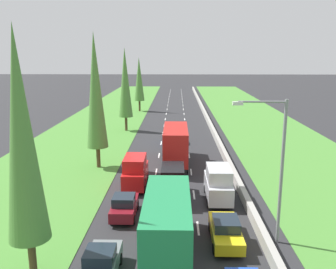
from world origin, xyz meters
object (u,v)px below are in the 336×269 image
(red_box_truck_centre_lane, at_px, (176,145))
(street_light_mast, at_px, (277,162))
(poplar_tree_second, at_px, (96,91))
(poplar_tree_third, at_px, (125,83))
(blue_sedan_centre_lane, at_px, (174,137))
(maroon_hatchback_left_lane, at_px, (124,206))
(yellow_sedan_right_lane, at_px, (226,230))
(poplar_tree_fourth, at_px, (139,79))
(black_van_centre_lane, at_px, (173,183))
(red_van_left_lane, at_px, (135,172))
(grey_hatchback_left_lane, at_px, (101,263))
(silver_van_right_lane, at_px, (218,184))
(poplar_tree_nearest, at_px, (22,137))
(green_box_truck_centre_lane, at_px, (168,225))

(red_box_truck_centre_lane, xyz_separation_m, street_light_mast, (6.06, -16.25, 3.05))
(poplar_tree_second, relative_size, poplar_tree_third, 1.10)
(poplar_tree_second, xyz_separation_m, poplar_tree_third, (0.38, 18.47, -0.61))
(red_box_truck_centre_lane, xyz_separation_m, blue_sedan_centre_lane, (-0.18, 9.77, -1.37))
(maroon_hatchback_left_lane, height_order, blue_sedan_centre_lane, maroon_hatchback_left_lane)
(yellow_sedan_right_lane, height_order, poplar_tree_third, poplar_tree_third)
(street_light_mast, bearing_deg, poplar_tree_fourth, 104.35)
(blue_sedan_centre_lane, xyz_separation_m, poplar_tree_fourth, (-7.32, 27.02, 5.72))
(maroon_hatchback_left_lane, bearing_deg, black_van_centre_lane, 44.85)
(maroon_hatchback_left_lane, distance_m, black_van_centre_lane, 4.88)
(yellow_sedan_right_lane, xyz_separation_m, red_van_left_lane, (-6.69, 9.65, 0.59))
(grey_hatchback_left_lane, height_order, yellow_sedan_right_lane, grey_hatchback_left_lane)
(black_van_centre_lane, bearing_deg, silver_van_right_lane, -1.87)
(silver_van_right_lane, xyz_separation_m, poplar_tree_second, (-11.44, 8.39, 6.53))
(red_van_left_lane, xyz_separation_m, street_light_mast, (9.60, -9.54, 3.83))
(silver_van_right_lane, distance_m, blue_sedan_centre_lane, 19.69)
(grey_hatchback_left_lane, xyz_separation_m, poplar_tree_third, (-3.78, 37.48, 6.48))
(poplar_tree_nearest, height_order, poplar_tree_fourth, poplar_tree_nearest)
(maroon_hatchback_left_lane, xyz_separation_m, poplar_tree_second, (-4.35, 11.70, 7.10))
(green_box_truck_centre_lane, bearing_deg, red_van_left_lane, 104.99)
(grey_hatchback_left_lane, distance_m, green_box_truck_centre_lane, 4.08)
(poplar_tree_second, bearing_deg, poplar_tree_fourth, 89.26)
(yellow_sedan_right_lane, height_order, red_van_left_lane, red_van_left_lane)
(grey_hatchback_left_lane, relative_size, red_box_truck_centre_lane, 0.41)
(street_light_mast, bearing_deg, blue_sedan_centre_lane, 103.49)
(green_box_truck_centre_lane, bearing_deg, poplar_tree_second, 113.75)
(blue_sedan_centre_lane, height_order, poplar_tree_second, poplar_tree_second)
(yellow_sedan_right_lane, bearing_deg, poplar_tree_fourth, 101.34)
(street_light_mast, bearing_deg, green_box_truck_centre_lane, -161.16)
(blue_sedan_centre_lane, distance_m, street_light_mast, 27.13)
(black_van_centre_lane, relative_size, poplar_tree_fourth, 0.45)
(maroon_hatchback_left_lane, xyz_separation_m, poplar_tree_third, (-3.97, 30.17, 6.48))
(maroon_hatchback_left_lane, height_order, red_van_left_lane, red_van_left_lane)
(green_box_truck_centre_lane, height_order, black_van_centre_lane, green_box_truck_centre_lane)
(grey_hatchback_left_lane, bearing_deg, blue_sedan_centre_lane, 83.05)
(green_box_truck_centre_lane, bearing_deg, street_light_mast, 18.84)
(poplar_tree_nearest, bearing_deg, blue_sedan_centre_lane, 76.31)
(blue_sedan_centre_lane, distance_m, poplar_tree_second, 15.22)
(red_van_left_lane, bearing_deg, poplar_tree_third, 99.65)
(yellow_sedan_right_lane, distance_m, poplar_tree_nearest, 13.15)
(black_van_centre_lane, bearing_deg, maroon_hatchback_left_lane, -135.15)
(silver_van_right_lane, distance_m, poplar_tree_fourth, 47.92)
(yellow_sedan_right_lane, bearing_deg, black_van_centre_lane, 115.94)
(maroon_hatchback_left_lane, distance_m, blue_sedan_centre_lane, 22.91)
(poplar_tree_second, bearing_deg, blue_sedan_centre_lane, 54.52)
(yellow_sedan_right_lane, relative_size, poplar_tree_third, 0.36)
(red_van_left_lane, bearing_deg, silver_van_right_lane, -22.28)
(silver_van_right_lane, bearing_deg, green_box_truck_centre_lane, -113.37)
(silver_van_right_lane, distance_m, poplar_tree_nearest, 16.40)
(poplar_tree_nearest, height_order, poplar_tree_second, poplar_tree_second)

